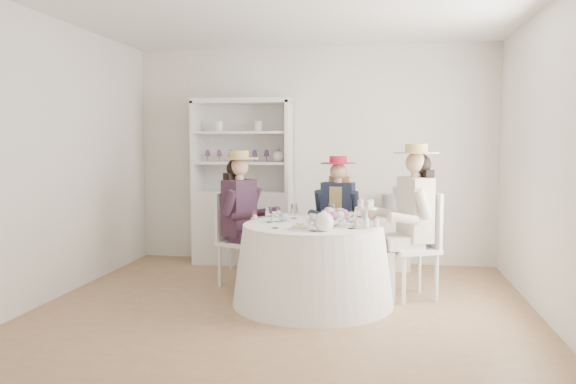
# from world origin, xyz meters

# --- Properties ---
(ground) EXTENTS (4.50, 4.50, 0.00)m
(ground) POSITION_xyz_m (0.00, 0.00, 0.00)
(ground) COLOR olive
(ground) RESTS_ON ground
(ceiling) EXTENTS (4.50, 4.50, 0.00)m
(ceiling) POSITION_xyz_m (0.00, 0.00, 2.70)
(ceiling) COLOR white
(ceiling) RESTS_ON wall_back
(wall_back) EXTENTS (4.50, 0.00, 4.50)m
(wall_back) POSITION_xyz_m (0.00, 2.00, 1.35)
(wall_back) COLOR silver
(wall_back) RESTS_ON ground
(wall_front) EXTENTS (4.50, 0.00, 4.50)m
(wall_front) POSITION_xyz_m (0.00, -2.00, 1.35)
(wall_front) COLOR silver
(wall_front) RESTS_ON ground
(wall_left) EXTENTS (0.00, 4.50, 4.50)m
(wall_left) POSITION_xyz_m (-2.25, 0.00, 1.35)
(wall_left) COLOR silver
(wall_left) RESTS_ON ground
(wall_right) EXTENTS (0.00, 4.50, 4.50)m
(wall_right) POSITION_xyz_m (2.25, 0.00, 1.35)
(wall_right) COLOR silver
(wall_right) RESTS_ON ground
(tea_table) EXTENTS (1.51, 1.51, 0.75)m
(tea_table) POSITION_xyz_m (0.23, 0.12, 0.37)
(tea_table) COLOR white
(tea_table) RESTS_ON ground
(hutch) EXTENTS (1.36, 0.85, 2.05)m
(hutch) POSITION_xyz_m (-0.84, 1.77, 0.73)
(hutch) COLOR silver
(hutch) RESTS_ON ground
(side_table) EXTENTS (0.41, 0.41, 0.63)m
(side_table) POSITION_xyz_m (1.00, 1.74, 0.31)
(side_table) COLOR silver
(side_table) RESTS_ON ground
(hatbox) EXTENTS (0.31, 0.31, 0.27)m
(hatbox) POSITION_xyz_m (1.00, 1.74, 0.76)
(hatbox) COLOR black
(hatbox) RESTS_ON side_table
(guest_left) EXTENTS (0.60, 0.54, 1.43)m
(guest_left) POSITION_xyz_m (-0.59, 0.65, 0.80)
(guest_left) COLOR silver
(guest_left) RESTS_ON ground
(guest_mid) EXTENTS (0.51, 0.54, 1.36)m
(guest_mid) POSITION_xyz_m (0.39, 1.09, 0.77)
(guest_mid) COLOR silver
(guest_mid) RESTS_ON ground
(guest_right) EXTENTS (0.63, 0.57, 1.50)m
(guest_right) POSITION_xyz_m (1.16, 0.44, 0.84)
(guest_right) COLOR silver
(guest_right) RESTS_ON ground
(spare_chair) EXTENTS (0.58, 0.58, 1.02)m
(spare_chair) POSITION_xyz_m (-0.73, 1.39, 0.55)
(spare_chair) COLOR silver
(spare_chair) RESTS_ON ground
(teacup_a) EXTENTS (0.12, 0.12, 0.08)m
(teacup_a) POSITION_xyz_m (-0.06, 0.22, 0.79)
(teacup_a) COLOR white
(teacup_a) RESTS_ON tea_table
(teacup_b) EXTENTS (0.08, 0.08, 0.07)m
(teacup_b) POSITION_xyz_m (0.32, 0.42, 0.79)
(teacup_b) COLOR white
(teacup_b) RESTS_ON tea_table
(teacup_c) EXTENTS (0.11, 0.11, 0.07)m
(teacup_c) POSITION_xyz_m (0.45, 0.26, 0.79)
(teacup_c) COLOR white
(teacup_c) RESTS_ON tea_table
(flower_bowl) EXTENTS (0.25, 0.25, 0.05)m
(flower_bowl) POSITION_xyz_m (0.42, 0.07, 0.78)
(flower_bowl) COLOR white
(flower_bowl) RESTS_ON tea_table
(flower_arrangement) EXTENTS (0.21, 0.21, 0.08)m
(flower_arrangement) POSITION_xyz_m (0.44, 0.11, 0.85)
(flower_arrangement) COLOR #CD669B
(flower_arrangement) RESTS_ON tea_table
(table_teapot) EXTENTS (0.25, 0.18, 0.19)m
(table_teapot) POSITION_xyz_m (0.38, -0.28, 0.83)
(table_teapot) COLOR white
(table_teapot) RESTS_ON tea_table
(sandwich_plate) EXTENTS (0.24, 0.24, 0.05)m
(sandwich_plate) POSITION_xyz_m (0.17, -0.21, 0.76)
(sandwich_plate) COLOR white
(sandwich_plate) RESTS_ON tea_table
(cupcake_stand) EXTENTS (0.26, 0.26, 0.25)m
(cupcake_stand) POSITION_xyz_m (0.73, -0.02, 0.84)
(cupcake_stand) COLOR white
(cupcake_stand) RESTS_ON tea_table
(stemware_set) EXTENTS (0.92, 0.92, 0.15)m
(stemware_set) POSITION_xyz_m (0.23, 0.12, 0.83)
(stemware_set) COLOR white
(stemware_set) RESTS_ON tea_table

